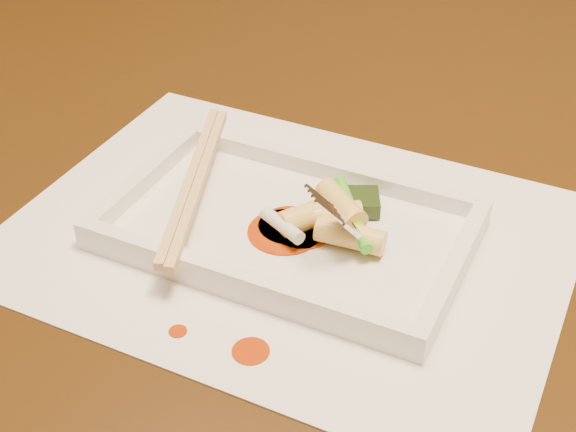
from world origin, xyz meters
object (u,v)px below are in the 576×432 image
at_px(placemat, 288,236).
at_px(plate_base, 288,231).
at_px(chopstick_a, 190,180).
at_px(fork, 395,152).
at_px(table, 253,227).

height_order(placemat, plate_base, plate_base).
xyz_separation_m(placemat, chopstick_a, (-0.08, 0.00, 0.03)).
distance_m(chopstick_a, fork, 0.16).
xyz_separation_m(table, placemat, (0.09, -0.11, 0.10)).
height_order(table, plate_base, plate_base).
height_order(table, chopstick_a, chopstick_a).
bearing_deg(fork, plate_base, -165.58).
height_order(placemat, chopstick_a, chopstick_a).
relative_size(placemat, plate_base, 1.54).
height_order(plate_base, fork, fork).
bearing_deg(plate_base, chopstick_a, -180.00).
xyz_separation_m(plate_base, chopstick_a, (-0.08, -0.00, 0.02)).
xyz_separation_m(plate_base, fork, (0.07, 0.02, 0.08)).
bearing_deg(chopstick_a, plate_base, 0.00).
relative_size(placemat, fork, 2.86).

